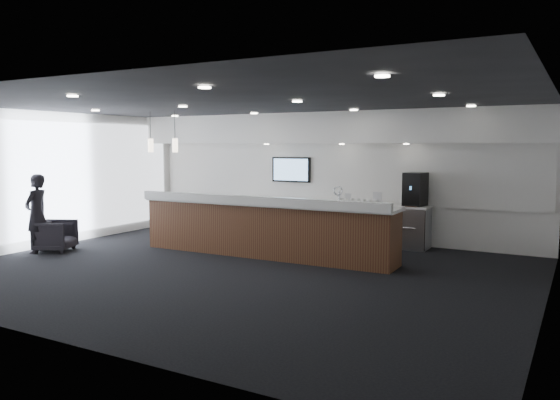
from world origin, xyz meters
The scene contains 26 objects.
ground centered at (0.00, 0.00, 0.00)m, with size 10.00×10.00×0.00m, color black.
ceiling centered at (0.00, 0.00, 3.00)m, with size 10.00×8.00×0.02m, color black.
back_wall centered at (0.00, 4.00, 1.50)m, with size 10.00×0.02×3.00m, color white.
left_wall centered at (-5.00, 0.00, 1.50)m, with size 0.02×8.00×3.00m, color white.
right_wall centered at (5.00, 0.00, 1.50)m, with size 0.02×8.00×3.00m, color white.
soffit_bulkhead centered at (0.00, 3.55, 2.65)m, with size 10.00×0.90×0.70m, color white.
alcove_panel centered at (0.00, 3.97, 1.60)m, with size 9.80×0.06×1.40m, color white.
window_blinds_wall centered at (-4.96, 0.00, 1.50)m, with size 0.04×7.36×2.55m, color white.
back_credenza centered at (0.00, 3.64, 0.48)m, with size 5.06×0.66×0.95m.
wall_tv centered at (-1.00, 3.91, 1.65)m, with size 1.05×0.08×0.62m.
pendant_left centered at (-2.40, 0.80, 2.25)m, with size 0.12×0.12×0.30m, color beige.
pendant_right centered at (-3.10, 0.80, 2.25)m, with size 0.12×0.12×0.30m, color beige.
ceiling_can_lights centered at (0.00, 0.00, 2.97)m, with size 7.00×5.00×0.02m, color white, non-canonical shape.
service_counter centered at (-0.25, 1.37, 0.57)m, with size 5.56×1.00×1.49m.
coffee_machine centered at (2.20, 3.61, 1.31)m, with size 0.48×0.57×0.72m.
info_sign_left centered at (0.67, 3.54, 1.05)m, with size 0.15×0.02×0.21m, color silver.
info_sign_right centered at (1.36, 3.57, 1.08)m, with size 0.20×0.02×0.27m, color silver.
armchair centered at (-4.40, -0.39, 0.33)m, with size 0.71×0.73×0.67m, color black.
lounge_guest centered at (-4.60, -0.67, 0.83)m, with size 0.60×0.40×1.66m, color black.
cup_0 centered at (1.34, 3.56, 1.00)m, with size 0.10×0.10×0.10m, color white.
cup_1 centered at (1.20, 3.56, 1.00)m, with size 0.10×0.10×0.10m, color white.
cup_2 centered at (1.06, 3.56, 1.00)m, with size 0.10×0.10×0.10m, color white.
cup_3 centered at (0.92, 3.56, 1.00)m, with size 0.10×0.10×0.10m, color white.
cup_4 centered at (0.78, 3.56, 1.00)m, with size 0.10×0.10×0.10m, color white.
cup_5 centered at (0.64, 3.56, 1.00)m, with size 0.10×0.10×0.10m, color white.
cup_6 centered at (0.50, 3.56, 1.00)m, with size 0.10×0.10×0.10m, color white.
Camera 1 is at (5.40, -8.05, 2.25)m, focal length 35.00 mm.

